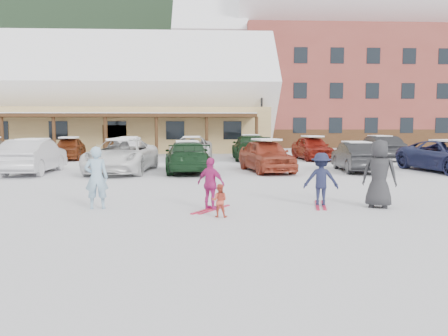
{
  "coord_description": "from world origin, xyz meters",
  "views": [
    {
      "loc": [
        -0.26,
        -10.65,
        2.12
      ],
      "look_at": [
        0.3,
        1.0,
        1.0
      ],
      "focal_mm": 35.0,
      "sensor_mm": 36.0,
      "label": 1
    }
  ],
  "objects_px": {
    "bystander_dark": "(379,174)",
    "parked_car_2": "(122,156)",
    "day_lodge": "(102,105)",
    "parked_car_9": "(129,148)",
    "parked_car_13": "(379,148)",
    "parked_car_1": "(34,156)",
    "alpine_hotel": "(334,67)",
    "lamp_post": "(262,113)",
    "child_navy": "(321,179)",
    "parked_car_4": "(266,155)",
    "parked_car_12": "(312,148)",
    "toddler_red": "(219,201)",
    "adult_skier": "(96,178)",
    "parked_car_11": "(250,147)",
    "parked_car_5": "(356,157)",
    "child_magenta": "(211,184)",
    "parked_car_10": "(192,148)",
    "parked_car_3": "(187,157)",
    "parked_car_8": "(69,148)"
  },
  "relations": [
    {
      "from": "bystander_dark",
      "to": "parked_car_2",
      "type": "bearing_deg",
      "value": -20.42
    },
    {
      "from": "day_lodge",
      "to": "parked_car_9",
      "type": "xyz_separation_m",
      "value": [
        4.03,
        -10.54,
        -3.23
      ]
    },
    {
      "from": "parked_car_13",
      "to": "parked_car_1",
      "type": "bearing_deg",
      "value": 22.03
    },
    {
      "from": "alpine_hotel",
      "to": "lamp_post",
      "type": "distance_m",
      "value": 17.67
    },
    {
      "from": "bystander_dark",
      "to": "parked_car_1",
      "type": "xyz_separation_m",
      "value": [
        -12.17,
        8.87,
        -0.12
      ]
    },
    {
      "from": "child_navy",
      "to": "parked_car_1",
      "type": "distance_m",
      "value": 13.71
    },
    {
      "from": "parked_car_4",
      "to": "parked_car_12",
      "type": "height_order",
      "value": "parked_car_4"
    },
    {
      "from": "toddler_red",
      "to": "parked_car_1",
      "type": "xyz_separation_m",
      "value": [
        -7.97,
        9.87,
        0.38
      ]
    },
    {
      "from": "adult_skier",
      "to": "parked_car_11",
      "type": "relative_size",
      "value": 0.3
    },
    {
      "from": "bystander_dark",
      "to": "parked_car_5",
      "type": "relative_size",
      "value": 0.42
    },
    {
      "from": "day_lodge",
      "to": "parked_car_1",
      "type": "height_order",
      "value": "day_lodge"
    },
    {
      "from": "child_magenta",
      "to": "parked_car_1",
      "type": "distance_m",
      "value": 11.89
    },
    {
      "from": "parked_car_4",
      "to": "child_navy",
      "type": "bearing_deg",
      "value": -98.69
    },
    {
      "from": "alpine_hotel",
      "to": "parked_car_10",
      "type": "distance_m",
      "value": 27.33
    },
    {
      "from": "parked_car_2",
      "to": "parked_car_11",
      "type": "relative_size",
      "value": 1.03
    },
    {
      "from": "parked_car_4",
      "to": "parked_car_10",
      "type": "bearing_deg",
      "value": 106.98
    },
    {
      "from": "child_navy",
      "to": "parked_car_11",
      "type": "distance_m",
      "value": 16.05
    },
    {
      "from": "parked_car_3",
      "to": "parked_car_4",
      "type": "xyz_separation_m",
      "value": [
        3.68,
        0.11,
        0.04
      ]
    },
    {
      "from": "parked_car_8",
      "to": "parked_car_9",
      "type": "bearing_deg",
      "value": -8.46
    },
    {
      "from": "day_lodge",
      "to": "adult_skier",
      "type": "distance_m",
      "value": 28.19
    },
    {
      "from": "lamp_post",
      "to": "parked_car_13",
      "type": "relative_size",
      "value": 1.2
    },
    {
      "from": "parked_car_12",
      "to": "parked_car_4",
      "type": "bearing_deg",
      "value": -124.07
    },
    {
      "from": "bystander_dark",
      "to": "parked_car_9",
      "type": "xyz_separation_m",
      "value": [
        -9.28,
        17.02,
        -0.17
      ]
    },
    {
      "from": "alpine_hotel",
      "to": "parked_car_9",
      "type": "relative_size",
      "value": 7.26
    },
    {
      "from": "child_magenta",
      "to": "parked_car_11",
      "type": "relative_size",
      "value": 0.25
    },
    {
      "from": "alpine_hotel",
      "to": "parked_car_1",
      "type": "xyz_separation_m",
      "value": [
        -22.13,
        -28.73,
        -7.86
      ]
    },
    {
      "from": "child_magenta",
      "to": "parked_car_13",
      "type": "height_order",
      "value": "parked_car_13"
    },
    {
      "from": "toddler_red",
      "to": "parked_car_12",
      "type": "bearing_deg",
      "value": -99.35
    },
    {
      "from": "parked_car_5",
      "to": "parked_car_8",
      "type": "height_order",
      "value": "parked_car_8"
    },
    {
      "from": "adult_skier",
      "to": "parked_car_10",
      "type": "relative_size",
      "value": 0.31
    },
    {
      "from": "lamp_post",
      "to": "child_magenta",
      "type": "bearing_deg",
      "value": -100.59
    },
    {
      "from": "bystander_dark",
      "to": "parked_car_4",
      "type": "distance_m",
      "value": 9.3
    },
    {
      "from": "parked_car_13",
      "to": "bystander_dark",
      "type": "bearing_deg",
      "value": 69.12
    },
    {
      "from": "adult_skier",
      "to": "child_navy",
      "type": "distance_m",
      "value": 5.88
    },
    {
      "from": "parked_car_4",
      "to": "parked_car_12",
      "type": "xyz_separation_m",
      "value": [
        3.93,
        7.0,
        -0.01
      ]
    },
    {
      "from": "alpine_hotel",
      "to": "child_magenta",
      "type": "relative_size",
      "value": 23.56
    },
    {
      "from": "bystander_dark",
      "to": "toddler_red",
      "type": "bearing_deg",
      "value": 40.75
    },
    {
      "from": "parked_car_1",
      "to": "parked_car_8",
      "type": "distance_m",
      "value": 8.31
    },
    {
      "from": "adult_skier",
      "to": "parked_car_11",
      "type": "distance_m",
      "value": 17.18
    },
    {
      "from": "toddler_red",
      "to": "parked_car_9",
      "type": "distance_m",
      "value": 18.73
    },
    {
      "from": "parked_car_13",
      "to": "alpine_hotel",
      "type": "bearing_deg",
      "value": -97.62
    },
    {
      "from": "parked_car_3",
      "to": "parked_car_4",
      "type": "bearing_deg",
      "value": 177.54
    },
    {
      "from": "parked_car_11",
      "to": "toddler_red",
      "type": "bearing_deg",
      "value": 83.0
    },
    {
      "from": "alpine_hotel",
      "to": "parked_car_13",
      "type": "xyz_separation_m",
      "value": [
        -3.45,
        -21.7,
        -7.87
      ]
    },
    {
      "from": "alpine_hotel",
      "to": "parked_car_13",
      "type": "relative_size",
      "value": 6.85
    },
    {
      "from": "lamp_post",
      "to": "child_navy",
      "type": "xyz_separation_m",
      "value": [
        -1.56,
        -23.63,
        -2.45
      ]
    },
    {
      "from": "bystander_dark",
      "to": "parked_car_2",
      "type": "xyz_separation_m",
      "value": [
        -8.3,
        9.13,
        -0.12
      ]
    },
    {
      "from": "day_lodge",
      "to": "child_navy",
      "type": "bearing_deg",
      "value": -66.42
    },
    {
      "from": "parked_car_8",
      "to": "parked_car_12",
      "type": "height_order",
      "value": "parked_car_12"
    },
    {
      "from": "alpine_hotel",
      "to": "parked_car_3",
      "type": "relative_size",
      "value": 6.4
    }
  ]
}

